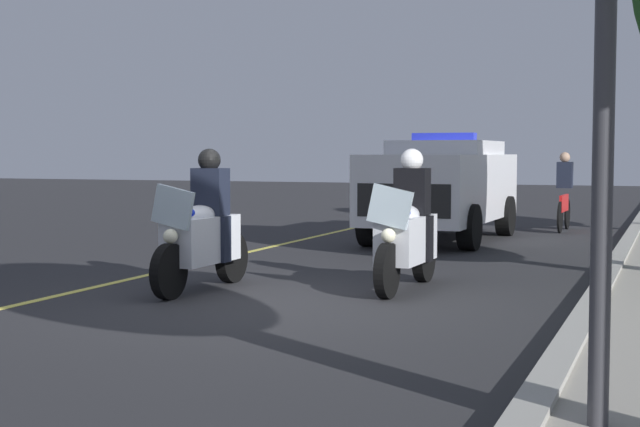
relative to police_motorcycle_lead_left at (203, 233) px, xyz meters
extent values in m
plane|color=#28282B|center=(0.54, 1.13, -0.70)|extent=(80.00, 80.00, 0.00)
cube|color=#9E9B93|center=(0.54, 4.54, -0.62)|extent=(48.00, 0.24, 0.15)
cube|color=#E0D14C|center=(0.54, -1.37, -0.70)|extent=(48.00, 0.12, 0.01)
cylinder|color=black|center=(0.76, -0.02, -0.38)|extent=(0.64, 0.13, 0.64)
cylinder|color=black|center=(-0.74, 0.02, -0.38)|extent=(0.64, 0.15, 0.64)
cube|color=silver|center=(0.03, 0.00, -0.08)|extent=(1.21, 0.47, 0.56)
ellipsoid|color=silver|center=(0.08, 0.00, 0.22)|extent=(0.57, 0.33, 0.24)
cube|color=silver|center=(0.66, -0.02, 0.35)|extent=(0.07, 0.56, 0.53)
sphere|color=#F9F4CC|center=(0.72, -0.02, 0.02)|extent=(0.17, 0.17, 0.17)
sphere|color=red|center=(0.53, -0.17, 0.28)|extent=(0.09, 0.09, 0.09)
sphere|color=#1933F2|center=(0.54, 0.15, 0.28)|extent=(0.09, 0.09, 0.09)
cube|color=black|center=(-0.20, 0.00, 0.48)|extent=(0.29, 0.41, 0.60)
cube|color=black|center=(-0.13, 0.20, -0.08)|extent=(0.18, 0.14, 0.56)
cube|color=black|center=(-0.14, -0.20, -0.08)|extent=(0.18, 0.14, 0.56)
sphere|color=black|center=(-0.18, 0.00, 0.88)|extent=(0.28, 0.28, 0.28)
cylinder|color=black|center=(-0.21, 2.27, -0.38)|extent=(0.64, 0.13, 0.64)
cylinder|color=black|center=(-1.71, 2.30, -0.38)|extent=(0.64, 0.15, 0.64)
cube|color=silver|center=(-0.94, 2.28, -0.08)|extent=(1.21, 0.47, 0.56)
ellipsoid|color=silver|center=(-0.89, 2.28, 0.22)|extent=(0.57, 0.33, 0.24)
cube|color=silver|center=(-0.31, 2.27, 0.35)|extent=(0.07, 0.56, 0.53)
sphere|color=#F9F4CC|center=(-0.25, 2.27, 0.02)|extent=(0.17, 0.17, 0.17)
sphere|color=red|center=(-0.44, 2.11, 0.28)|extent=(0.09, 0.09, 0.09)
sphere|color=#1933F2|center=(-0.44, 2.43, 0.28)|extent=(0.09, 0.09, 0.09)
cube|color=black|center=(-1.17, 2.29, 0.48)|extent=(0.29, 0.41, 0.60)
cube|color=black|center=(-1.11, 2.49, -0.08)|extent=(0.18, 0.14, 0.56)
cube|color=black|center=(-1.11, 2.09, -0.08)|extent=(0.18, 0.14, 0.56)
sphere|color=white|center=(-1.15, 2.29, 0.88)|extent=(0.28, 0.28, 0.28)
cube|color=silver|center=(-7.27, 1.17, 0.32)|extent=(4.94, 2.01, 1.24)
cube|color=silver|center=(-7.57, 1.18, 1.02)|extent=(2.44, 1.80, 0.36)
cube|color=#2633D8|center=(-7.37, 1.17, 1.28)|extent=(0.31, 1.21, 0.14)
cube|color=black|center=(-4.87, 1.12, 0.18)|extent=(0.16, 1.62, 0.56)
cylinder|color=black|center=(-5.70, 2.04, -0.30)|extent=(0.81, 0.30, 0.80)
cylinder|color=black|center=(-5.74, 0.24, -0.30)|extent=(0.81, 0.30, 0.80)
cylinder|color=black|center=(-8.80, 2.11, -0.30)|extent=(0.81, 0.30, 0.80)
cylinder|color=black|center=(-8.84, 0.31, -0.30)|extent=(0.81, 0.30, 0.80)
cylinder|color=black|center=(-9.80, 3.07, -0.37)|extent=(0.66, 0.05, 0.66)
cylinder|color=black|center=(-10.90, 3.09, -0.37)|extent=(0.66, 0.05, 0.66)
cube|color=red|center=(-10.35, 3.08, -0.10)|extent=(1.00, 0.08, 0.36)
cube|color=black|center=(-10.40, 3.08, 0.50)|extent=(0.25, 0.33, 0.56)
sphere|color=tan|center=(-10.37, 3.08, 0.88)|extent=(0.22, 0.22, 0.22)
cylinder|color=#38383D|center=(4.34, 4.94, 1.21)|extent=(0.12, 0.12, 3.62)
camera|label=1|loc=(9.72, 5.34, 0.96)|focal=51.28mm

